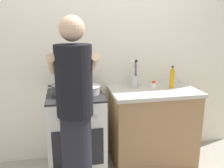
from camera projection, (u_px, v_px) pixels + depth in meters
back_wall at (118, 56)px, 2.90m from camera, size 3.20×0.10×2.50m
countertop at (152, 126)px, 2.83m from camera, size 1.00×0.60×0.90m
stove_range at (77, 133)px, 2.66m from camera, size 0.60×0.62×0.90m
pot at (61, 90)px, 2.49m from camera, size 0.27×0.20×0.12m
mixing_bowl at (88, 89)px, 2.56m from camera, size 0.27×0.27×0.09m
utensil_crock at (134, 79)px, 2.81m from camera, size 0.10×0.10×0.33m
spice_bottle at (154, 86)px, 2.72m from camera, size 0.04×0.04×0.10m
oil_bottle at (172, 79)px, 2.78m from camera, size 0.06×0.06×0.26m
person at (75, 119)px, 1.99m from camera, size 0.41×0.50×1.70m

